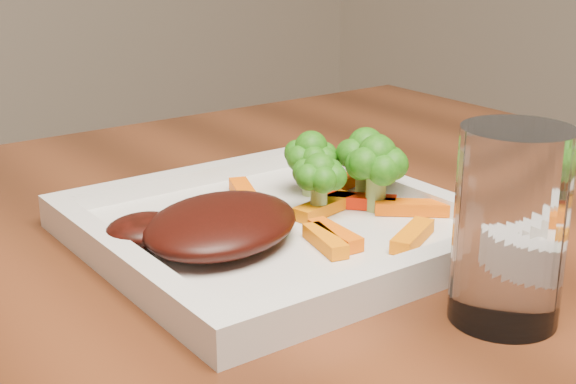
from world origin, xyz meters
TOP-DOWN VIEW (x-y plane):
  - plate at (0.25, -0.04)m, footprint 0.27×0.27m
  - steak at (0.20, -0.05)m, footprint 0.16×0.14m
  - broccoli_0 at (0.31, 0.00)m, footprint 0.06×0.06m
  - broccoli_1 at (0.35, -0.03)m, footprint 0.07×0.07m
  - broccoli_2 at (0.33, -0.06)m, footprint 0.07×0.07m
  - broccoli_3 at (0.29, -0.04)m, footprint 0.06×0.06m
  - carrot_0 at (0.31, -0.12)m, footprint 0.06×0.04m
  - carrot_1 at (0.35, -0.08)m, footprint 0.06×0.05m
  - carrot_2 at (0.26, -0.09)m, footprint 0.02×0.05m
  - carrot_3 at (0.35, 0.00)m, footprint 0.05×0.02m
  - carrot_4 at (0.26, 0.03)m, footprint 0.03×0.06m
  - carrot_5 at (0.33, -0.04)m, footprint 0.05×0.05m
  - carrot_6 at (0.29, -0.04)m, footprint 0.06×0.03m
  - drinking_glass at (0.29, -0.22)m, footprint 0.08×0.08m
  - carrot_7 at (0.25, -0.09)m, footprint 0.02×0.05m

SIDE VIEW (x-z plane):
  - plate at x=0.25m, z-range 0.75..0.76m
  - carrot_0 at x=0.31m, z-range 0.76..0.77m
  - carrot_1 at x=0.35m, z-range 0.76..0.77m
  - carrot_2 at x=0.26m, z-range 0.76..0.77m
  - carrot_3 at x=0.35m, z-range 0.76..0.77m
  - carrot_4 at x=0.26m, z-range 0.76..0.77m
  - carrot_5 at x=0.33m, z-range 0.76..0.77m
  - carrot_6 at x=0.29m, z-range 0.76..0.77m
  - carrot_7 at x=0.25m, z-range 0.76..0.77m
  - steak at x=0.20m, z-range 0.76..0.79m
  - broccoli_2 at x=0.33m, z-range 0.76..0.82m
  - broccoli_3 at x=0.29m, z-range 0.76..0.82m
  - broccoli_1 at x=0.35m, z-range 0.76..0.83m
  - broccoli_0 at x=0.31m, z-range 0.76..0.83m
  - drinking_glass at x=0.29m, z-range 0.75..0.87m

